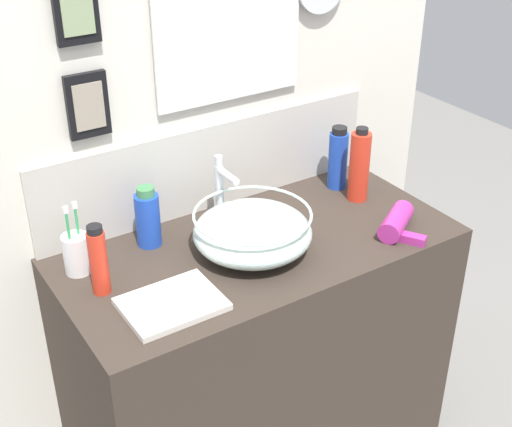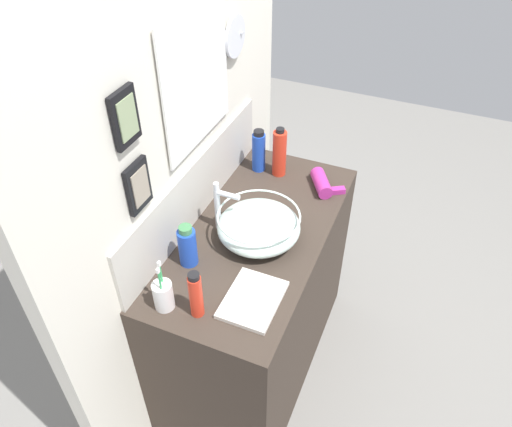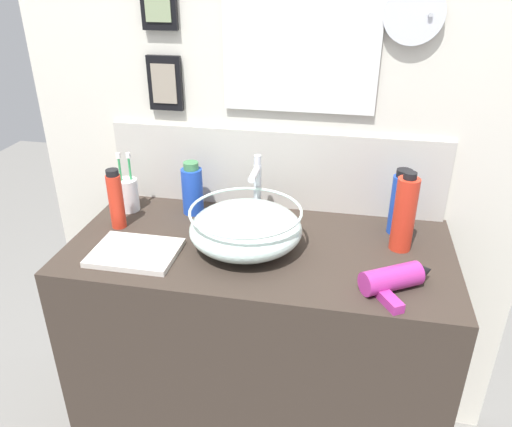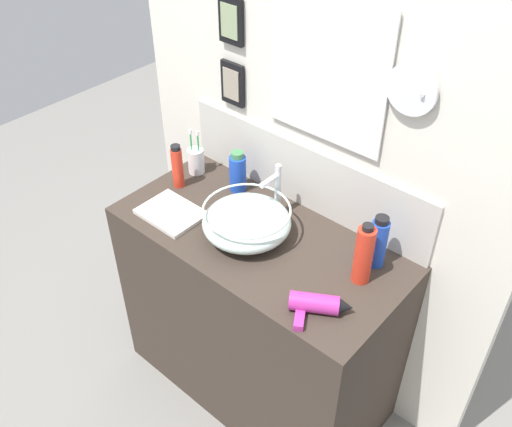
# 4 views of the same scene
# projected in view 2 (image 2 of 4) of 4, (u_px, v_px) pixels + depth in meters

# --- Properties ---
(ground_plane) EXTENTS (6.00, 6.00, 0.00)m
(ground_plane) POSITION_uv_depth(u_px,v_px,m) (257.00, 357.00, 2.52)
(ground_plane) COLOR gray
(vanity_counter) EXTENTS (1.10, 0.53, 0.87)m
(vanity_counter) POSITION_uv_depth(u_px,v_px,m) (257.00, 302.00, 2.24)
(vanity_counter) COLOR #382D26
(vanity_counter) RESTS_ON ground
(back_panel) EXTENTS (1.61, 0.10, 2.54)m
(back_panel) POSITION_uv_depth(u_px,v_px,m) (182.00, 127.00, 1.78)
(back_panel) COLOR silver
(back_panel) RESTS_ON ground
(glass_bowl_sink) EXTENTS (0.32, 0.32, 0.12)m
(glass_bowl_sink) POSITION_uv_depth(u_px,v_px,m) (259.00, 226.00, 1.88)
(glass_bowl_sink) COLOR silver
(glass_bowl_sink) RESTS_ON vanity_counter
(faucet) EXTENTS (0.02, 0.11, 0.22)m
(faucet) POSITION_uv_depth(u_px,v_px,m) (220.00, 204.00, 1.89)
(faucet) COLOR silver
(faucet) RESTS_ON vanity_counter
(hair_drier) EXTENTS (0.20, 0.19, 0.06)m
(hair_drier) POSITION_uv_depth(u_px,v_px,m) (322.00, 181.00, 2.15)
(hair_drier) COLOR #B22D8C
(hair_drier) RESTS_ON vanity_counter
(toothbrush_cup) EXTENTS (0.07, 0.07, 0.20)m
(toothbrush_cup) POSITION_uv_depth(u_px,v_px,m) (163.00, 295.00, 1.64)
(toothbrush_cup) COLOR white
(toothbrush_cup) RESTS_ON vanity_counter
(soap_dispenser) EXTENTS (0.06, 0.06, 0.20)m
(soap_dispenser) POSITION_uv_depth(u_px,v_px,m) (259.00, 151.00, 2.21)
(soap_dispenser) COLOR blue
(soap_dispenser) RESTS_ON vanity_counter
(shampoo_bottle) EXTENTS (0.07, 0.07, 0.17)m
(shampoo_bottle) POSITION_uv_depth(u_px,v_px,m) (187.00, 246.00, 1.78)
(shampoo_bottle) COLOR blue
(shampoo_bottle) RESTS_ON vanity_counter
(spray_bottle) EXTENTS (0.06, 0.06, 0.23)m
(spray_bottle) POSITION_uv_depth(u_px,v_px,m) (279.00, 153.00, 2.18)
(spray_bottle) COLOR red
(spray_bottle) RESTS_ON vanity_counter
(lotion_bottle) EXTENTS (0.04, 0.04, 0.19)m
(lotion_bottle) POSITION_uv_depth(u_px,v_px,m) (196.00, 295.00, 1.59)
(lotion_bottle) COLOR red
(lotion_bottle) RESTS_ON vanity_counter
(hand_towel) EXTENTS (0.23, 0.18, 0.02)m
(hand_towel) POSITION_uv_depth(u_px,v_px,m) (253.00, 299.00, 1.69)
(hand_towel) COLOR silver
(hand_towel) RESTS_ON vanity_counter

